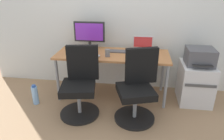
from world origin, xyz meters
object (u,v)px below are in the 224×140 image
object	(u,v)px
office_chair_left	(80,85)
open_laptop	(143,48)
coffee_mug	(82,52)
printer	(200,57)
office_chair_right	(137,89)
desktop_monitor	(89,33)
side_cabinet	(195,83)
water_bottle_on_floor	(35,95)

from	to	relation	value
office_chair_left	open_laptop	size ratio (longest dim) A/B	3.03
office_chair_left	open_laptop	distance (m)	1.13
office_chair_left	coffee_mug	world-z (taller)	office_chair_left
printer	coffee_mug	size ratio (longest dim) A/B	4.35
open_laptop	office_chair_right	bearing A→B (deg)	-93.79
office_chair_right	desktop_monitor	world-z (taller)	desktop_monitor
side_cabinet	open_laptop	xyz separation A→B (m)	(-0.81, 0.19, 0.46)
printer	desktop_monitor	xyz separation A→B (m)	(-1.64, 0.18, 0.24)
coffee_mug	open_laptop	bearing A→B (deg)	18.26
office_chair_left	side_cabinet	xyz separation A→B (m)	(1.62, 0.52, -0.12)
side_cabinet	printer	world-z (taller)	printer
printer	open_laptop	world-z (taller)	open_laptop
side_cabinet	open_laptop	size ratio (longest dim) A/B	1.94
office_chair_right	open_laptop	bearing A→B (deg)	86.21
side_cabinet	desktop_monitor	distance (m)	1.77
office_chair_left	water_bottle_on_floor	xyz separation A→B (m)	(-0.74, 0.11, -0.28)
printer	water_bottle_on_floor	size ratio (longest dim) A/B	1.29
office_chair_left	office_chair_right	size ratio (longest dim) A/B	1.00
desktop_monitor	office_chair_left	bearing A→B (deg)	-88.60
office_chair_right	open_laptop	distance (m)	0.79
office_chair_left	coffee_mug	size ratio (longest dim) A/B	10.22
water_bottle_on_floor	open_laptop	world-z (taller)	open_laptop
office_chair_right	coffee_mug	bearing A→B (deg)	153.45
open_laptop	office_chair_left	bearing A→B (deg)	-138.98
water_bottle_on_floor	office_chair_right	bearing A→B (deg)	-4.26
printer	coffee_mug	distance (m)	1.69
office_chair_left	printer	bearing A→B (deg)	17.77
water_bottle_on_floor	side_cabinet	bearing A→B (deg)	9.86
water_bottle_on_floor	desktop_monitor	xyz separation A→B (m)	(0.72, 0.59, 0.81)
coffee_mug	water_bottle_on_floor	bearing A→B (deg)	-155.54
printer	water_bottle_on_floor	bearing A→B (deg)	-170.16
open_laptop	side_cabinet	bearing A→B (deg)	-12.92
office_chair_right	water_bottle_on_floor	bearing A→B (deg)	175.74
office_chair_right	coffee_mug	distance (m)	0.99
printer	coffee_mug	xyz separation A→B (m)	(-1.69, -0.10, 0.03)
water_bottle_on_floor	open_laptop	size ratio (longest dim) A/B	1.00
side_cabinet	coffee_mug	bearing A→B (deg)	-176.43
desktop_monitor	coffee_mug	bearing A→B (deg)	-100.54
office_chair_left	open_laptop	world-z (taller)	office_chair_left
side_cabinet	water_bottle_on_floor	distance (m)	2.40
side_cabinet	water_bottle_on_floor	xyz separation A→B (m)	(-2.36, -0.41, -0.15)
desktop_monitor	open_laptop	xyz separation A→B (m)	(0.83, 0.01, -0.20)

